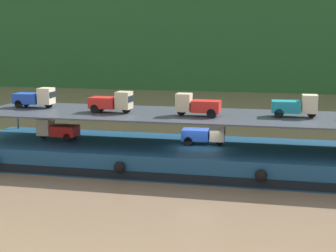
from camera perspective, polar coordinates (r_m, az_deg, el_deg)
ground_plane at (r=33.73m, az=3.42°, el=-4.66°), size 400.00×400.00×0.00m
cargo_barge at (r=33.53m, az=3.43°, el=-3.43°), size 30.41×7.93×1.50m
cargo_rack at (r=33.04m, az=3.48°, el=1.13°), size 28.81×6.59×2.00m
mini_truck_lower_stern at (r=36.00m, az=-11.92°, el=-0.36°), size 2.76×1.24×1.38m
mini_truck_lower_aft at (r=33.70m, az=3.96°, el=-0.86°), size 2.78×1.27×1.38m
mini_truck_upper_stern at (r=37.20m, az=-14.19°, el=2.99°), size 2.75×1.22×1.38m
mini_truck_upper_mid at (r=33.95m, az=-6.11°, el=2.60°), size 2.80×1.30×1.38m
mini_truck_upper_fore at (r=32.34m, az=3.18°, el=2.28°), size 2.76×1.23×1.38m
mini_truck_upper_bow at (r=32.84m, az=13.61°, el=2.14°), size 2.78×1.27×1.38m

